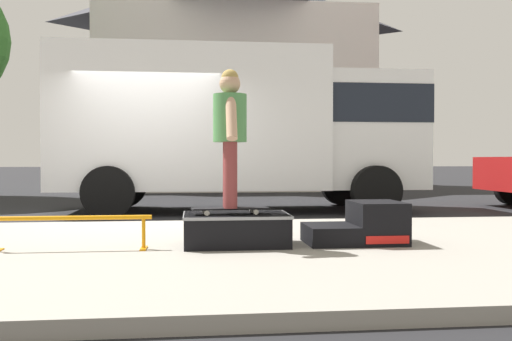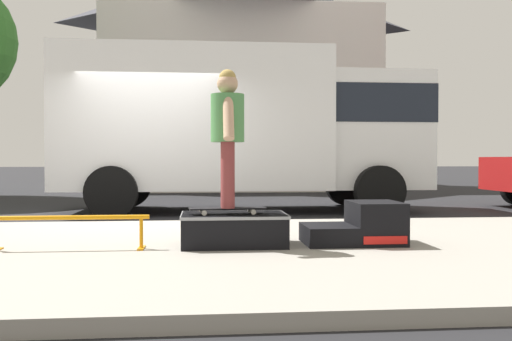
% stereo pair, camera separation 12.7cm
% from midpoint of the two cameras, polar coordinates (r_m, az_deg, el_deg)
% --- Properties ---
extents(ground_plane, '(140.00, 140.00, 0.00)m').
position_cam_midpoint_polar(ground_plane, '(8.79, -11.90, -5.47)').
color(ground_plane, black).
extents(sidewalk_slab, '(50.00, 5.00, 0.12)m').
position_cam_midpoint_polar(sidewalk_slab, '(5.83, -14.71, -8.25)').
color(sidewalk_slab, gray).
rests_on(sidewalk_slab, ground).
extents(skate_box, '(1.08, 0.72, 0.33)m').
position_cam_midpoint_polar(skate_box, '(5.82, -2.68, -5.88)').
color(skate_box, black).
rests_on(skate_box, sidewalk_slab).
extents(kicker_ramp, '(1.02, 0.67, 0.44)m').
position_cam_midpoint_polar(kicker_ramp, '(6.06, 10.17, -5.57)').
color(kicker_ramp, black).
rests_on(kicker_ramp, sidewalk_slab).
extents(grind_rail, '(1.56, 0.28, 0.34)m').
position_cam_midpoint_polar(grind_rail, '(5.80, -18.89, -5.17)').
color(grind_rail, orange).
rests_on(grind_rail, sidewalk_slab).
extents(skateboard, '(0.80, 0.28, 0.07)m').
position_cam_midpoint_polar(skateboard, '(5.74, -3.30, -3.91)').
color(skateboard, black).
rests_on(skateboard, skate_box).
extents(skater_kid, '(0.34, 0.72, 1.41)m').
position_cam_midpoint_polar(skater_kid, '(5.73, -3.31, 4.50)').
color(skater_kid, brown).
rests_on(skater_kid, skateboard).
extents(box_truck, '(6.91, 2.63, 3.05)m').
position_cam_midpoint_polar(box_truck, '(10.95, -1.85, 4.76)').
color(box_truck, white).
rests_on(box_truck, ground).
extents(house_behind, '(9.54, 8.23, 8.40)m').
position_cam_midpoint_polar(house_behind, '(21.36, -2.77, 9.84)').
color(house_behind, silver).
rests_on(house_behind, ground).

